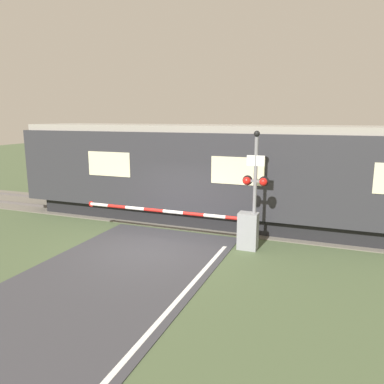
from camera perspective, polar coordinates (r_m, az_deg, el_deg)
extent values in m
plane|color=#475638|center=(11.91, -6.20, -8.62)|extent=(80.00, 80.00, 0.00)
cube|color=#666056|center=(15.19, 0.34, -4.05)|extent=(36.00, 3.20, 0.03)
cube|color=#595451|center=(14.53, -0.68, -4.51)|extent=(36.00, 0.08, 0.10)
cube|color=#595451|center=(15.82, 1.27, -3.17)|extent=(36.00, 0.08, 0.10)
cube|color=black|center=(14.52, 8.22, -3.73)|extent=(16.96, 2.54, 0.60)
cube|color=#2D2D33|center=(14.17, 8.43, 3.14)|extent=(18.44, 2.99, 2.91)
cube|color=gray|center=(14.03, 8.61, 9.52)|extent=(18.07, 2.75, 0.24)
cube|color=beige|center=(12.69, 6.93, 3.22)|extent=(1.84, 0.02, 0.93)
cube|color=beige|center=(14.76, -12.54, 4.18)|extent=(1.84, 0.02, 0.93)
cube|color=gray|center=(11.80, 8.52, -5.90)|extent=(0.60, 0.44, 1.16)
cylinder|color=gray|center=(11.69, 8.57, -4.17)|extent=(0.16, 0.16, 0.18)
cylinder|color=red|center=(11.77, 6.85, -4.01)|extent=(0.72, 0.11, 0.11)
cylinder|color=white|center=(11.97, 3.48, -3.70)|extent=(0.72, 0.11, 0.11)
cylinder|color=red|center=(12.20, 0.24, -3.38)|extent=(0.72, 0.11, 0.11)
cylinder|color=white|center=(12.47, -2.88, -3.07)|extent=(0.72, 0.11, 0.11)
cylinder|color=red|center=(12.77, -5.86, -2.76)|extent=(0.72, 0.11, 0.11)
cylinder|color=white|center=(13.11, -8.68, -2.46)|extent=(0.72, 0.11, 0.11)
cylinder|color=red|center=(13.47, -11.36, -2.18)|extent=(0.72, 0.11, 0.11)
cylinder|color=white|center=(13.87, -13.89, -1.90)|extent=(0.72, 0.11, 0.11)
cylinder|color=red|center=(14.08, -15.10, -1.77)|extent=(0.20, 0.02, 0.20)
cylinder|color=gray|center=(11.56, 9.55, -0.38)|extent=(0.11, 0.11, 3.47)
cube|color=gray|center=(11.48, 9.61, 1.66)|extent=(0.62, 0.07, 0.07)
sphere|color=red|center=(11.48, 8.33, 1.70)|extent=(0.24, 0.24, 0.24)
sphere|color=red|center=(11.39, 10.80, 1.54)|extent=(0.24, 0.24, 0.24)
cylinder|color=black|center=(11.59, 8.45, 1.79)|extent=(0.30, 0.06, 0.30)
cylinder|color=black|center=(11.49, 10.91, 1.62)|extent=(0.30, 0.06, 0.30)
cube|color=white|center=(11.35, 9.68, 4.74)|extent=(0.54, 0.02, 0.31)
sphere|color=black|center=(11.33, 9.85, 8.75)|extent=(0.18, 0.18, 0.18)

